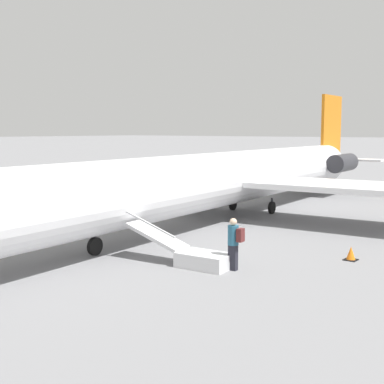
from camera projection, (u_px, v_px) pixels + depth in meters
ground_plane at (226, 219)px, 27.71m from camera, size 600.00×600.00×0.00m
airplane_main at (236, 177)px, 28.32m from camera, size 36.29×27.88×7.17m
boarding_stairs at (194, 255)px, 18.16m from camera, size 1.34×4.09×1.76m
passenger at (234, 240)px, 17.50m from camera, size 0.36×0.55×1.74m
traffic_cone_near_stairs at (351, 254)px, 18.97m from camera, size 0.45×0.45×0.49m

